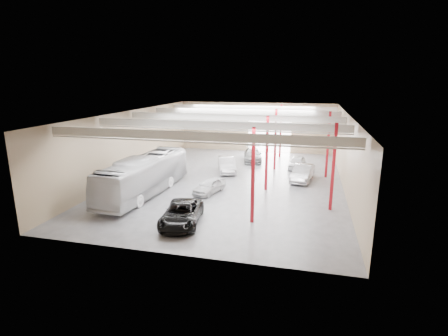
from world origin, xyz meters
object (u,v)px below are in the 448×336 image
at_px(car_row_c, 253,155).
at_px(car_right_far, 297,162).
at_px(black_sedan, 182,214).
at_px(car_right_near, 303,173).
at_px(coach_bus, 145,175).
at_px(car_row_a, 209,186).
at_px(car_row_b, 227,165).

relative_size(car_row_c, car_right_far, 1.28).
xyz_separation_m(black_sedan, car_row_c, (1.73, 21.24, 0.02)).
distance_m(car_right_near, car_right_far, 5.26).
distance_m(car_row_c, car_right_near, 10.05).
bearing_deg(car_row_c, coach_bus, -125.96).
distance_m(car_row_c, car_right_far, 6.21).
relative_size(black_sedan, car_row_a, 1.41).
bearing_deg(car_row_b, car_right_near, -29.02).
relative_size(car_row_b, car_right_far, 1.19).
height_order(car_row_b, car_row_c, car_row_b).
bearing_deg(car_right_far, car_row_b, -149.64).
distance_m(coach_bus, car_right_near, 15.96).
bearing_deg(car_right_far, car_row_c, 161.55).
height_order(black_sedan, car_right_far, black_sedan).
height_order(car_row_a, car_right_near, car_right_near).
bearing_deg(car_row_b, black_sedan, -107.34).
bearing_deg(car_right_near, coach_bus, -141.62).
bearing_deg(car_row_b, car_row_c, 53.64).
xyz_separation_m(black_sedan, car_row_a, (-0.04, 7.32, -0.10)).
xyz_separation_m(car_row_a, car_row_c, (1.77, 13.92, 0.12)).
xyz_separation_m(coach_bus, car_right_near, (13.87, 7.85, -0.92)).
bearing_deg(car_right_near, car_row_b, 178.15).
height_order(car_row_a, car_row_c, car_row_c).
distance_m(coach_bus, car_row_b, 10.93).
relative_size(car_row_a, car_right_far, 0.93).
xyz_separation_m(coach_bus, car_row_c, (7.41, 15.55, -0.96)).
distance_m(car_row_b, car_right_far, 8.48).
xyz_separation_m(coach_bus, black_sedan, (5.67, -5.69, -0.98)).
bearing_deg(car_row_c, car_right_near, -60.45).
bearing_deg(black_sedan, car_row_a, 81.83).
height_order(coach_bus, car_right_far, coach_bus).
xyz_separation_m(car_right_near, car_right_far, (-0.78, 5.20, -0.10)).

